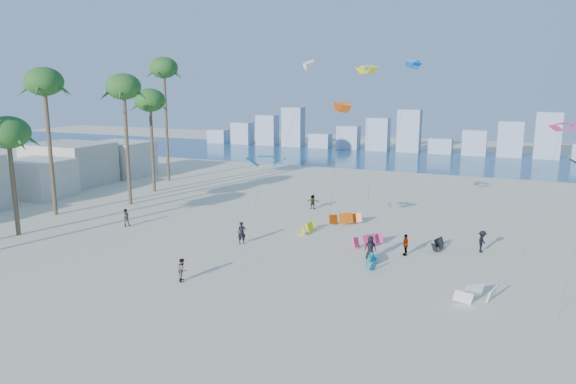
% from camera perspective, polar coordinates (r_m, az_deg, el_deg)
% --- Properties ---
extents(ground, '(220.00, 220.00, 0.00)m').
position_cam_1_polar(ground, '(33.87, -15.68, -12.20)').
color(ground, beige).
rests_on(ground, ground).
extents(ocean, '(220.00, 220.00, 0.00)m').
position_cam_1_polar(ocean, '(98.94, 11.01, 3.63)').
color(ocean, navy).
rests_on(ocean, ground).
extents(kitesurfer_near, '(0.83, 0.77, 1.91)m').
position_cam_1_polar(kitesurfer_near, '(45.25, -5.01, -4.41)').
color(kitesurfer_near, black).
rests_on(kitesurfer_near, ground).
extents(kitesurfer_mid, '(0.90, 0.98, 1.62)m').
position_cam_1_polar(kitesurfer_mid, '(37.58, -11.32, -8.23)').
color(kitesurfer_mid, gray).
rests_on(kitesurfer_mid, ground).
extents(kitesurfers_far, '(42.02, 14.95, 1.88)m').
position_cam_1_polar(kitesurfers_far, '(46.80, 7.64, -4.05)').
color(kitesurfers_far, black).
rests_on(kitesurfers_far, ground).
extents(grounded_kites, '(16.99, 17.17, 1.09)m').
position_cam_1_polar(grounded_kites, '(44.45, 9.61, -5.48)').
color(grounded_kites, '#F4F50C').
rests_on(grounded_kites, ground).
extents(flying_kites, '(31.61, 25.21, 16.30)m').
position_cam_1_polar(flying_kites, '(45.77, 11.21, 9.46)').
color(flying_kites, '#0C7694').
rests_on(flying_kites, ground).
extents(palm_row, '(8.47, 44.80, 16.95)m').
position_cam_1_polar(palm_row, '(57.74, -23.50, 9.58)').
color(palm_row, brown).
rests_on(palm_row, ground).
extents(beachfront_buildings, '(11.50, 43.00, 6.00)m').
position_cam_1_polar(beachfront_buildings, '(70.58, -26.96, 1.60)').
color(beachfront_buildings, beige).
rests_on(beachfront_buildings, ground).
extents(distant_skyline, '(85.00, 3.00, 8.40)m').
position_cam_1_polar(distant_skyline, '(108.55, 11.55, 5.95)').
color(distant_skyline, '#9EADBF').
rests_on(distant_skyline, ground).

